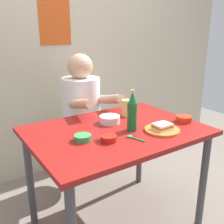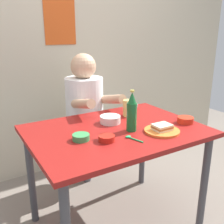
{
  "view_description": "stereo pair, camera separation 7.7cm",
  "coord_description": "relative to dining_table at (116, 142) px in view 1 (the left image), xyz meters",
  "views": [
    {
      "loc": [
        -0.89,
        -1.28,
        1.34
      ],
      "look_at": [
        0.0,
        0.05,
        0.84
      ],
      "focal_mm": 41.54,
      "sensor_mm": 36.0,
      "label": 1
    },
    {
      "loc": [
        -0.82,
        -1.32,
        1.34
      ],
      "look_at": [
        0.0,
        0.05,
        0.84
      ],
      "focal_mm": 41.54,
      "sensor_mm": 36.0,
      "label": 2
    }
  ],
  "objects": [
    {
      "name": "sandwich",
      "position": [
        0.22,
        -0.19,
        0.13
      ],
      "size": [
        0.11,
        0.09,
        0.04
      ],
      "color": "beige",
      "rests_on": "plate_orange"
    },
    {
      "name": "beer_mug",
      "position": [
        0.22,
        0.18,
        0.15
      ],
      "size": [
        0.13,
        0.08,
        0.12
      ],
      "color": "#D1BC66",
      "rests_on": "dining_table"
    },
    {
      "name": "rice_bowl_white",
      "position": [
        0.03,
        0.12,
        0.12
      ],
      "size": [
        0.14,
        0.14,
        0.05
      ],
      "color": "silver",
      "rests_on": "dining_table"
    },
    {
      "name": "wall_back",
      "position": [
        0.0,
        1.05,
        0.65
      ],
      "size": [
        4.4,
        0.09,
        2.6
      ],
      "color": "#BCB299",
      "rests_on": "ground"
    },
    {
      "name": "dip_bowl_green",
      "position": [
        -0.27,
        -0.05,
        0.11
      ],
      "size": [
        0.1,
        0.1,
        0.03
      ],
      "color": "#388C4C",
      "rests_on": "dining_table"
    },
    {
      "name": "sauce_bowl_chili",
      "position": [
        0.47,
        -0.15,
        0.12
      ],
      "size": [
        0.11,
        0.11,
        0.04
      ],
      "color": "red",
      "rests_on": "dining_table"
    },
    {
      "name": "plate_orange",
      "position": [
        0.22,
        -0.19,
        0.1
      ],
      "size": [
        0.22,
        0.22,
        0.01
      ],
      "primitive_type": "cylinder",
      "color": "orange",
      "rests_on": "dining_table"
    },
    {
      "name": "person_seated",
      "position": [
        0.07,
        0.62,
        0.12
      ],
      "size": [
        0.33,
        0.56,
        0.72
      ],
      "color": "white",
      "rests_on": "stool"
    },
    {
      "name": "ground_plane",
      "position": [
        0.0,
        0.0,
        -0.65
      ],
      "size": [
        6.0,
        6.0,
        0.0
      ],
      "primitive_type": "plane",
      "color": "slate"
    },
    {
      "name": "sambal_bowl_red",
      "position": [
        -0.15,
        -0.14,
        0.11
      ],
      "size": [
        0.1,
        0.1,
        0.03
      ],
      "color": "#B21E14",
      "rests_on": "dining_table"
    },
    {
      "name": "beer_bottle",
      "position": [
        0.07,
        -0.08,
        0.21
      ],
      "size": [
        0.06,
        0.06,
        0.26
      ],
      "color": "#19602D",
      "rests_on": "dining_table"
    },
    {
      "name": "stool",
      "position": [
        0.07,
        0.63,
        -0.3
      ],
      "size": [
        0.34,
        0.34,
        0.45
      ],
      "color": "#4C4C51",
      "rests_on": "ground"
    },
    {
      "name": "spoon",
      "position": [
        -0.01,
        -0.18,
        0.1
      ],
      "size": [
        0.05,
        0.12,
        0.01
      ],
      "color": "#26A559",
      "rests_on": "dining_table"
    },
    {
      "name": "dining_table",
      "position": [
        0.0,
        0.0,
        0.0
      ],
      "size": [
        1.1,
        0.8,
        0.74
      ],
      "color": "maroon",
      "rests_on": "ground"
    }
  ]
}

